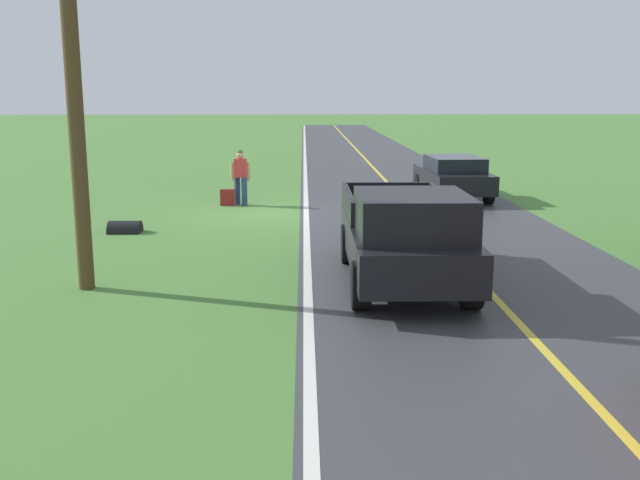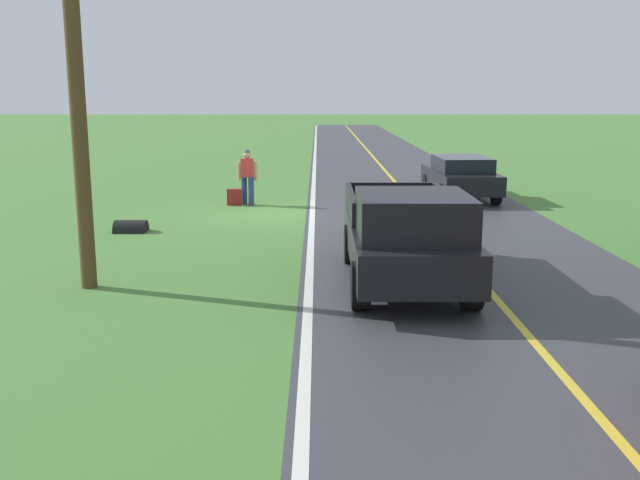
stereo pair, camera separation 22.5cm
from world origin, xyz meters
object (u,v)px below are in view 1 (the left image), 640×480
at_px(pickup_truck_passing, 405,234).
at_px(sedan_near_oncoming, 453,176).
at_px(utility_pole_roadside, 70,38).
at_px(suitcase_carried, 227,197).
at_px(hitchhiker_walking, 240,174).

height_order(pickup_truck_passing, sedan_near_oncoming, pickup_truck_passing).
xyz_separation_m(pickup_truck_passing, utility_pole_roadside, (5.75, 0.05, 3.42)).
bearing_deg(utility_pole_roadside, suitcase_carried, -98.88).
bearing_deg(suitcase_carried, sedan_near_oncoming, 96.44).
xyz_separation_m(hitchhiker_walking, suitcase_carried, (0.41, 0.11, -0.72)).
relative_size(suitcase_carried, sedan_near_oncoming, 0.12).
bearing_deg(sedan_near_oncoming, pickup_truck_passing, 74.25).
relative_size(sedan_near_oncoming, utility_pole_roadside, 0.51).
xyz_separation_m(pickup_truck_passing, sedan_near_oncoming, (-3.16, -11.21, -0.21)).
xyz_separation_m(suitcase_carried, pickup_truck_passing, (-4.22, 9.75, 0.71)).
bearing_deg(pickup_truck_passing, hitchhiker_walking, -68.87).
bearing_deg(utility_pole_roadside, hitchhiker_walking, -101.09).
distance_m(suitcase_carried, pickup_truck_passing, 10.65).
xyz_separation_m(hitchhiker_walking, sedan_near_oncoming, (-6.97, -1.34, -0.23)).
bearing_deg(hitchhiker_walking, sedan_near_oncoming, -169.11).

